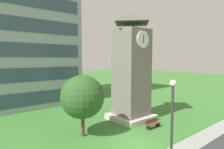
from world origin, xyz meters
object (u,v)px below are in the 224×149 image
Objects in this scene: clock_tower at (131,72)px; tree_streetside at (83,97)px; park_bench at (153,123)px; street_lamp at (172,120)px.

tree_streetside is (-6.57, -0.57, -1.89)m from clock_tower.
tree_streetside is (-6.38, 2.67, 3.07)m from park_bench.
clock_tower is 11.17m from street_lamp.
tree_streetside is (-0.50, 8.62, -0.05)m from street_lamp.
park_bench is 0.33× the size of tree_streetside.
clock_tower reaches higher than tree_streetside.
park_bench is at bearing -93.45° from clock_tower.
street_lamp is (-5.88, -5.95, 3.13)m from park_bench.
clock_tower is at bearing 56.52° from street_lamp.
clock_tower is 5.93m from park_bench.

